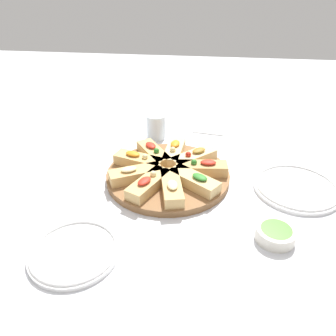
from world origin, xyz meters
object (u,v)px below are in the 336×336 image
object	(u,v)px
plate_right	(74,251)
water_glass	(156,127)
serving_board	(168,175)
plate_left	(296,187)
napkin_stack	(210,128)
dipping_bowl	(275,234)

from	to	relation	value
plate_right	water_glass	size ratio (longest dim) A/B	2.23
serving_board	plate_left	bearing A→B (deg)	177.91
serving_board	napkin_stack	distance (m)	0.37
water_glass	napkin_stack	bearing A→B (deg)	-152.02
plate_right	water_glass	bearing A→B (deg)	-98.95
plate_right	dipping_bowl	size ratio (longest dim) A/B	2.19
serving_board	napkin_stack	bearing A→B (deg)	-108.11
serving_board	plate_right	bearing A→B (deg)	62.75
water_glass	dipping_bowl	size ratio (longest dim) A/B	0.98
napkin_stack	water_glass	bearing A→B (deg)	27.98
dipping_bowl	water_glass	bearing A→B (deg)	-53.86
serving_board	dipping_bowl	world-z (taller)	dipping_bowl
dipping_bowl	plate_right	bearing A→B (deg)	12.92
dipping_bowl	napkin_stack	bearing A→B (deg)	-74.85
serving_board	water_glass	bearing A→B (deg)	-73.86
plate_left	water_glass	distance (m)	0.51
plate_left	plate_right	world-z (taller)	same
plate_left	dipping_bowl	xyz separation A→B (m)	(0.09, 0.20, 0.01)
plate_left	napkin_stack	distance (m)	0.44
serving_board	plate_right	size ratio (longest dim) A/B	1.81
napkin_stack	dipping_bowl	bearing A→B (deg)	105.15
napkin_stack	dipping_bowl	xyz separation A→B (m)	(-0.16, 0.57, 0.01)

